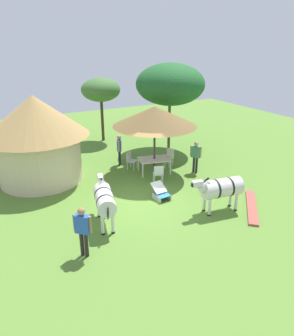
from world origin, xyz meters
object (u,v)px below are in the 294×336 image
object	(u,v)px
patio_dining_table	(154,160)
patio_chair_west_end	(131,159)
shade_umbrella	(155,116)
zebra_by_umbrella	(104,199)
guest_behind_table	(196,154)
zebra_nearest_camera	(220,188)
standing_watcher	(83,228)
guest_beside_umbrella	(119,147)
thatched_hut	(37,135)
acacia_tree_behind_hut	(170,84)
patio_chair_near_hut	(158,173)
patio_chair_east_end	(169,156)
striped_lounge_chair	(161,193)
acacia_tree_right_background	(101,90)

from	to	relation	value
patio_dining_table	patio_chair_west_end	world-z (taller)	patio_chair_west_end
shade_umbrella	zebra_by_umbrella	world-z (taller)	shade_umbrella
guest_behind_table	zebra_nearest_camera	xyz separation A→B (m)	(-1.46, -3.55, -0.01)
standing_watcher	zebra_by_umbrella	world-z (taller)	standing_watcher
patio_dining_table	guest_beside_umbrella	size ratio (longest dim) A/B	1.04
standing_watcher	thatched_hut	bearing A→B (deg)	133.97
shade_umbrella	patio_chair_west_end	world-z (taller)	shade_umbrella
guest_beside_umbrella	acacia_tree_behind_hut	world-z (taller)	acacia_tree_behind_hut
guest_behind_table	thatched_hut	bearing A→B (deg)	-147.33
patio_chair_west_end	patio_chair_near_hut	size ratio (longest dim) A/B	1.00
zebra_nearest_camera	zebra_by_umbrella	distance (m)	4.33
thatched_hut	guest_beside_umbrella	xyz separation A→B (m)	(3.97, 0.04, -1.22)
patio_chair_east_end	acacia_tree_behind_hut	bearing A→B (deg)	-55.40
shade_umbrella	striped_lounge_chair	world-z (taller)	shade_umbrella
patio_chair_east_end	patio_dining_table	bearing A→B (deg)	90.00
shade_umbrella	striped_lounge_chair	distance (m)	3.79
acacia_tree_behind_hut	patio_chair_near_hut	bearing A→B (deg)	-126.97
shade_umbrella	zebra_nearest_camera	bearing A→B (deg)	-85.65
thatched_hut	acacia_tree_behind_hut	xyz separation A→B (m)	(7.61, 1.09, 1.61)
thatched_hut	guest_behind_table	xyz separation A→B (m)	(6.85, -2.64, -1.23)
patio_chair_east_end	zebra_nearest_camera	size ratio (longest dim) A/B	0.41
patio_chair_east_end	guest_beside_umbrella	xyz separation A→B (m)	(-2.26, 1.24, 0.46)
zebra_by_umbrella	acacia_tree_behind_hut	bearing A→B (deg)	57.34
zebra_nearest_camera	shade_umbrella	bearing A→B (deg)	12.63
thatched_hut	zebra_by_umbrella	size ratio (longest dim) A/B	2.11
guest_behind_table	acacia_tree_behind_hut	xyz separation A→B (m)	(0.77, 3.73, 2.85)
standing_watcher	patio_chair_west_end	bearing A→B (deg)	97.31
patio_chair_west_end	acacia_tree_behind_hut	xyz separation A→B (m)	(3.38, 1.81, 3.29)
standing_watcher	acacia_tree_behind_hut	bearing A→B (deg)	88.53
thatched_hut	guest_behind_table	world-z (taller)	thatched_hut
shade_umbrella	zebra_by_umbrella	size ratio (longest dim) A/B	1.79
guest_beside_umbrella	guest_behind_table	size ratio (longest dim) A/B	1.01
shade_umbrella	acacia_tree_right_background	size ratio (longest dim) A/B	0.99
striped_lounge_chair	acacia_tree_right_background	size ratio (longest dim) A/B	0.21
guest_behind_table	acacia_tree_right_background	distance (m)	7.89
guest_beside_umbrella	guest_behind_table	xyz separation A→B (m)	(2.88, -2.69, -0.01)
patio_chair_near_hut	thatched_hut	bearing A→B (deg)	168.43
patio_chair_west_end	shade_umbrella	bearing A→B (deg)	90.00
guest_beside_umbrella	acacia_tree_behind_hut	bearing A→B (deg)	-46.80
thatched_hut	guest_behind_table	bearing A→B (deg)	-21.08
zebra_nearest_camera	patio_chair_east_end	bearing A→B (deg)	-1.24
patio_chair_near_hut	guest_beside_umbrella	size ratio (longest dim) A/B	0.55
acacia_tree_behind_hut	guest_behind_table	bearing A→B (deg)	-101.60
patio_chair_east_end	zebra_nearest_camera	world-z (taller)	zebra_nearest_camera
standing_watcher	zebra_nearest_camera	xyz separation A→B (m)	(5.38, 0.23, -0.04)
patio_dining_table	acacia_tree_behind_hut	bearing A→B (deg)	47.67
patio_chair_east_end	guest_beside_umbrella	bearing A→B (deg)	37.06
guest_behind_table	zebra_nearest_camera	distance (m)	3.84
shade_umbrella	patio_chair_near_hut	xyz separation A→B (m)	(-0.46, -1.20, -2.32)
thatched_hut	guest_beside_umbrella	world-z (taller)	thatched_hut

